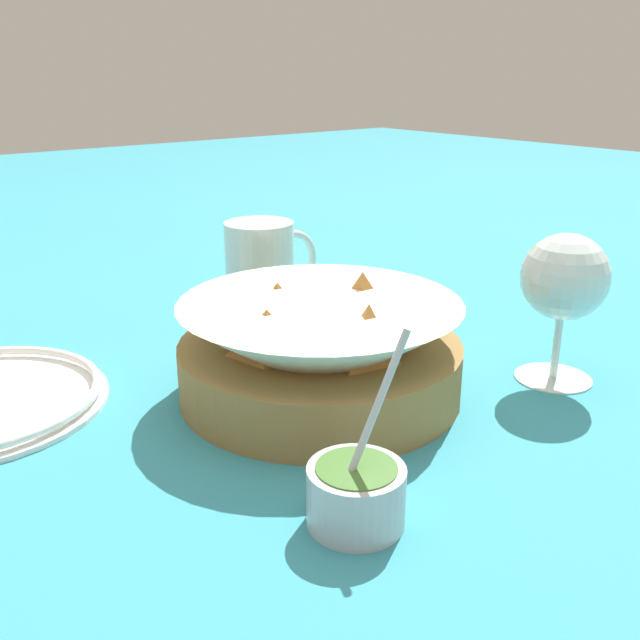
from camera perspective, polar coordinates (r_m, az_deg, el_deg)
The scene contains 5 objects.
ground_plane at distance 0.63m, azimuth -2.27°, elevation -5.92°, with size 4.00×4.00×0.00m, color teal.
food_basket at distance 0.62m, azimuth 0.01°, elevation -2.63°, with size 0.24×0.24×0.10m.
sauce_cup at distance 0.46m, azimuth 2.91°, elevation -13.57°, with size 0.07×0.06×0.12m.
wine_glass at distance 0.66m, azimuth 18.97°, elevation 2.89°, with size 0.08×0.08×0.14m.
beer_mug at distance 0.82m, azimuth -4.70°, elevation 3.88°, with size 0.12×0.08×0.11m.
Camera 1 is at (-0.34, -0.46, 0.27)m, focal length 40.00 mm.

